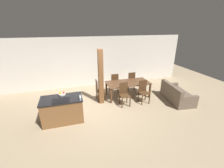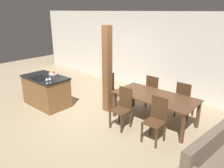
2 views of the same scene
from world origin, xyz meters
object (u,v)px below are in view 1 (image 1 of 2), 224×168
Objects in this scene: wine_glass_near at (80,97)px; dining_chair_near_left at (124,94)px; wine_glass_middle at (80,96)px; dining_chair_near_right at (144,91)px; fruit_bowl at (62,94)px; dining_chair_head_end at (99,90)px; couch at (177,95)px; dining_table at (128,84)px; dining_chair_far_right at (131,81)px; timber_post at (101,77)px; dining_chair_far_left at (114,82)px; kitchen_island at (63,110)px.

wine_glass_near is 0.16× the size of dining_chair_near_left.
dining_chair_near_right is at bearing 14.39° from wine_glass_middle.
fruit_bowl is 0.25× the size of dining_chair_head_end.
couch is at bearing -107.47° from dining_chair_head_end.
wine_glass_near reaches higher than fruit_bowl.
couch is at bearing -28.26° from dining_table.
dining_table is at bearing 33.02° from wine_glass_near.
couch is at bearing 130.45° from dining_chair_far_right.
dining_table is (2.35, 1.44, -0.38)m from wine_glass_middle.
dining_table is 0.86× the size of timber_post.
dining_chair_near_right is 1.99m from dining_chair_head_end.
dining_chair_far_left is (1.89, 2.16, -0.51)m from wine_glass_middle.
dining_chair_far_left is 0.42× the size of timber_post.
timber_post is at bearing 28.27° from dining_chair_far_right.
dining_chair_near_left is (-0.46, -0.72, -0.12)m from dining_table.
timber_post is at bearing -172.50° from dining_chair_head_end.
timber_post is (1.62, 0.93, 0.74)m from kitchen_island.
dining_chair_near_left is at bearing 88.82° from couch.
dining_chair_head_end is at bearing 31.02° from fruit_bowl.
wine_glass_near is 0.07× the size of timber_post.
dining_chair_near_left reaches higher than kitchen_island.
fruit_bowl is at bearing -162.45° from dining_table.
fruit_bowl is 0.25× the size of dining_chair_near_right.
dining_chair_near_left is at bearing 90.00° from dining_chair_far_left.
fruit_bowl reaches higher than dining_chair_far_left.
dining_chair_far_left is at bearing 33.53° from fruit_bowl.
dining_chair_head_end is (1.55, 0.93, -0.42)m from fruit_bowl.
dining_chair_far_left is 1.18m from dining_chair_head_end.
dining_table is 2.06× the size of dining_chair_near_right.
kitchen_island is at bearing 152.02° from wine_glass_near.
wine_glass_middle is at bearing 90.00° from wine_glass_near.
dining_chair_far_left is (1.89, 2.25, -0.51)m from wine_glass_near.
dining_chair_head_end is (-1.86, 0.72, 0.00)m from dining_chair_near_right.
wine_glass_middle is 0.16× the size of dining_chair_far_left.
dining_chair_head_end is (-1.40, -0.00, -0.12)m from dining_table.
kitchen_island is at bearing -172.12° from dining_chair_near_right.
wine_glass_near is 0.08× the size of dining_table.
wine_glass_middle reaches higher than dining_chair_near_right.
kitchen_island is 3.22m from dining_table.
dining_chair_far_left is at bearing 37.13° from kitchen_island.
wine_glass_near and wine_glass_middle have the same top height.
dining_chair_far_right is at bearing 47.33° from couch.
dining_chair_far_right is (2.81, 2.16, -0.51)m from wine_glass_middle.
dining_chair_far_right is at bearing -68.87° from dining_chair_head_end.
fruit_bowl is 1.53× the size of wine_glass_middle.
fruit_bowl is 3.02m from dining_chair_far_left.
dining_chair_near_right is at bearing -57.41° from dining_table.
timber_post is at bearing 52.01° from wine_glass_near.
timber_post is at bearing 47.29° from dining_chair_far_left.
wine_glass_near is at bearing -163.90° from dining_chair_near_right.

